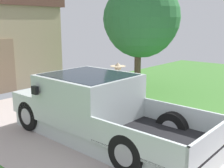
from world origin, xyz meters
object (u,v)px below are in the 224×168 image
pickup_truck (94,109)px  handbag (131,115)px  person_with_hat (118,86)px  front_yard_tree (140,19)px

pickup_truck → handbag: bearing=0.5°
person_with_hat → front_yard_tree: size_ratio=0.38×
handbag → front_yard_tree: bearing=31.6°
pickup_truck → handbag: (1.57, -0.02, -0.57)m
pickup_truck → front_yard_tree: 5.82m
pickup_truck → handbag: 1.67m
person_with_hat → front_yard_tree: front_yard_tree is taller
front_yard_tree → pickup_truck: bearing=-157.4°
front_yard_tree → handbag: bearing=-148.4°
pickup_truck → front_yard_tree: front_yard_tree is taller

